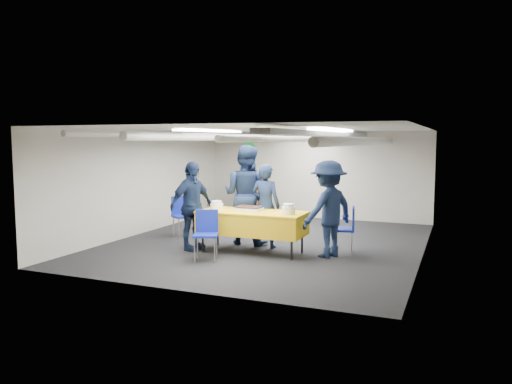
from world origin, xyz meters
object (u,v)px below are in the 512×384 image
(chair_near, at_px, (206,229))
(sailor_b, at_px, (246,195))
(chair_right, at_px, (347,225))
(sheet_cake, at_px, (249,208))
(serving_table, at_px, (252,223))
(podium, at_px, (253,194))
(chair_left, at_px, (182,212))
(sailor_a, at_px, (266,206))
(sailor_c, at_px, (192,206))
(sailor_d, at_px, (328,209))

(chair_near, relative_size, sailor_b, 0.44)
(chair_right, height_order, sailor_b, sailor_b)
(sheet_cake, height_order, sailor_b, sailor_b)
(chair_near, height_order, chair_right, same)
(serving_table, xyz_separation_m, podium, (-1.63, 3.97, 0.05))
(sheet_cake, distance_m, chair_near, 1.03)
(chair_left, bearing_deg, sailor_b, -5.99)
(chair_near, height_order, sailor_b, sailor_b)
(chair_right, xyz_separation_m, sailor_a, (-1.59, -0.06, 0.28))
(sailor_a, bearing_deg, chair_near, 68.75)
(sheet_cake, bearing_deg, sailor_a, 69.62)
(chair_right, xyz_separation_m, sailor_c, (-2.80, -0.80, 0.31))
(chair_right, xyz_separation_m, sailor_d, (-0.27, -0.36, 0.33))
(chair_right, bearing_deg, sheet_cake, -164.27)
(chair_right, bearing_deg, sailor_d, -127.56)
(serving_table, height_order, sailor_a, sailor_a)
(sheet_cake, xyz_separation_m, sailor_a, (0.16, 0.43, 0.00))
(sailor_a, height_order, sailor_b, sailor_b)
(serving_table, bearing_deg, sailor_a, 81.92)
(podium, bearing_deg, sailor_a, -63.84)
(podium, bearing_deg, sailor_d, -51.31)
(podium, relative_size, sailor_c, 0.74)
(chair_right, distance_m, sailor_b, 2.14)
(sheet_cake, height_order, sailor_a, sailor_a)
(serving_table, height_order, sheet_cake, sheet_cake)
(chair_near, bearing_deg, sailor_d, 28.21)
(sailor_c, height_order, sailor_d, sailor_d)
(podium, xyz_separation_m, sailor_b, (1.21, -3.29, 0.38))
(sheet_cake, bearing_deg, chair_near, -116.16)
(serving_table, xyz_separation_m, sheet_cake, (-0.09, 0.07, 0.25))
(chair_near, xyz_separation_m, chair_left, (-1.47, 1.66, 0.00))
(serving_table, distance_m, sailor_d, 1.43)
(serving_table, relative_size, sailor_c, 1.18)
(sheet_cake, relative_size, sailor_b, 0.24)
(sheet_cake, relative_size, chair_near, 0.55)
(sheet_cake, xyz_separation_m, chair_near, (-0.44, -0.89, -0.28))
(chair_near, height_order, sailor_c, sailor_c)
(chair_near, relative_size, sailor_d, 0.50)
(sailor_b, height_order, sailor_d, sailor_b)
(chair_left, height_order, sailor_a, sailor_a)
(sailor_a, relative_size, sailor_b, 0.82)
(chair_near, xyz_separation_m, sailor_d, (1.91, 1.02, 0.33))
(chair_near, relative_size, chair_right, 1.00)
(chair_right, height_order, sailor_c, sailor_c)
(sailor_a, height_order, sailor_d, sailor_d)
(podium, xyz_separation_m, chair_left, (-0.36, -3.13, -0.08))
(sailor_a, distance_m, sailor_b, 0.56)
(serving_table, relative_size, sheet_cake, 4.16)
(sailor_a, relative_size, sailor_d, 0.95)
(sailor_a, height_order, sailor_c, sailor_c)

